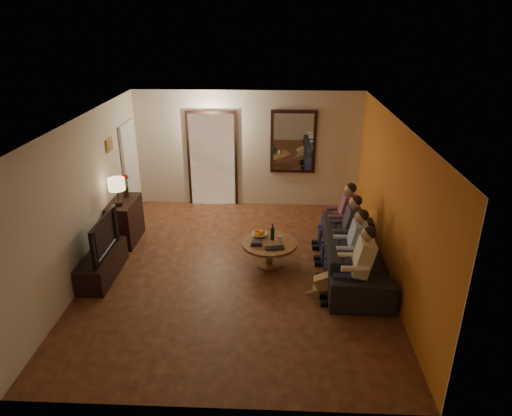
{
  "coord_description": "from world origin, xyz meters",
  "views": [
    {
      "loc": [
        0.61,
        -6.81,
        4.11
      ],
      "look_at": [
        0.3,
        0.3,
        1.05
      ],
      "focal_mm": 32.0,
      "sensor_mm": 36.0,
      "label": 1
    }
  ],
  "objects_px": {
    "dresser": "(125,221)",
    "coffee_table": "(269,254)",
    "table_lamp": "(117,192)",
    "person_c": "(347,233)",
    "dog": "(330,281)",
    "person_b": "(352,250)",
    "tv_stand": "(103,265)",
    "tv": "(98,236)",
    "person_a": "(358,269)",
    "laptop": "(275,249)",
    "wine_bottle": "(273,232)",
    "sofa": "(354,254)",
    "bowl": "(260,235)",
    "person_d": "(342,219)"
  },
  "relations": [
    {
      "from": "person_b",
      "to": "person_d",
      "type": "distance_m",
      "value": 1.2
    },
    {
      "from": "person_c",
      "to": "dog",
      "type": "height_order",
      "value": "person_c"
    },
    {
      "from": "dresser",
      "to": "dog",
      "type": "xyz_separation_m",
      "value": [
        3.74,
        -1.74,
        -0.14
      ]
    },
    {
      "from": "wine_bottle",
      "to": "person_a",
      "type": "bearing_deg",
      "value": -43.02
    },
    {
      "from": "table_lamp",
      "to": "person_c",
      "type": "height_order",
      "value": "table_lamp"
    },
    {
      "from": "person_a",
      "to": "person_c",
      "type": "relative_size",
      "value": 1.0
    },
    {
      "from": "table_lamp",
      "to": "coffee_table",
      "type": "relative_size",
      "value": 0.56
    },
    {
      "from": "table_lamp",
      "to": "wine_bottle",
      "type": "xyz_separation_m",
      "value": [
        2.84,
        -0.5,
        -0.5
      ]
    },
    {
      "from": "person_b",
      "to": "bowl",
      "type": "xyz_separation_m",
      "value": [
        -1.51,
        0.71,
        -0.12
      ]
    },
    {
      "from": "person_d",
      "to": "dog",
      "type": "height_order",
      "value": "person_d"
    },
    {
      "from": "table_lamp",
      "to": "person_b",
      "type": "height_order",
      "value": "table_lamp"
    },
    {
      "from": "dresser",
      "to": "sofa",
      "type": "distance_m",
      "value": 4.34
    },
    {
      "from": "table_lamp",
      "to": "bowl",
      "type": "relative_size",
      "value": 2.08
    },
    {
      "from": "coffee_table",
      "to": "bowl",
      "type": "relative_size",
      "value": 3.72
    },
    {
      "from": "person_b",
      "to": "dog",
      "type": "bearing_deg",
      "value": -131.42
    },
    {
      "from": "person_a",
      "to": "person_d",
      "type": "xyz_separation_m",
      "value": [
        0.0,
        1.8,
        0.0
      ]
    },
    {
      "from": "coffee_table",
      "to": "bowl",
      "type": "distance_m",
      "value": 0.38
    },
    {
      "from": "dog",
      "to": "coffee_table",
      "type": "distance_m",
      "value": 1.33
    },
    {
      "from": "sofa",
      "to": "wine_bottle",
      "type": "distance_m",
      "value": 1.43
    },
    {
      "from": "coffee_table",
      "to": "wine_bottle",
      "type": "relative_size",
      "value": 3.11
    },
    {
      "from": "dresser",
      "to": "coffee_table",
      "type": "relative_size",
      "value": 0.97
    },
    {
      "from": "tv_stand",
      "to": "sofa",
      "type": "bearing_deg",
      "value": 4.06
    },
    {
      "from": "person_a",
      "to": "person_b",
      "type": "distance_m",
      "value": 0.6
    },
    {
      "from": "dresser",
      "to": "person_d",
      "type": "xyz_separation_m",
      "value": [
        4.12,
        -0.12,
        0.18
      ]
    },
    {
      "from": "tv_stand",
      "to": "laptop",
      "type": "relative_size",
      "value": 3.98
    },
    {
      "from": "wine_bottle",
      "to": "dresser",
      "type": "bearing_deg",
      "value": 165.74
    },
    {
      "from": "dresser",
      "to": "table_lamp",
      "type": "distance_m",
      "value": 0.72
    },
    {
      "from": "dog",
      "to": "wine_bottle",
      "type": "xyz_separation_m",
      "value": [
        -0.9,
        1.02,
        0.32
      ]
    },
    {
      "from": "sofa",
      "to": "person_c",
      "type": "relative_size",
      "value": 2.07
    },
    {
      "from": "bowl",
      "to": "wine_bottle",
      "type": "height_order",
      "value": "wine_bottle"
    },
    {
      "from": "dresser",
      "to": "wine_bottle",
      "type": "relative_size",
      "value": 3.03
    },
    {
      "from": "person_a",
      "to": "wine_bottle",
      "type": "xyz_separation_m",
      "value": [
        -1.28,
        1.19,
        0.01
      ]
    },
    {
      "from": "person_c",
      "to": "person_d",
      "type": "height_order",
      "value": "same"
    },
    {
      "from": "person_b",
      "to": "wine_bottle",
      "type": "bearing_deg",
      "value": 155.09
    },
    {
      "from": "table_lamp",
      "to": "sofa",
      "type": "bearing_deg",
      "value": -10.68
    },
    {
      "from": "coffee_table",
      "to": "bowl",
      "type": "height_order",
      "value": "bowl"
    },
    {
      "from": "tv_stand",
      "to": "coffee_table",
      "type": "height_order",
      "value": "coffee_table"
    },
    {
      "from": "coffee_table",
      "to": "laptop",
      "type": "bearing_deg",
      "value": -70.35
    },
    {
      "from": "person_b",
      "to": "coffee_table",
      "type": "height_order",
      "value": "person_b"
    },
    {
      "from": "sofa",
      "to": "bowl",
      "type": "height_order",
      "value": "sofa"
    },
    {
      "from": "person_c",
      "to": "laptop",
      "type": "height_order",
      "value": "person_c"
    },
    {
      "from": "tv_stand",
      "to": "coffee_table",
      "type": "bearing_deg",
      "value": 10.05
    },
    {
      "from": "dresser",
      "to": "person_b",
      "type": "height_order",
      "value": "person_b"
    },
    {
      "from": "person_a",
      "to": "laptop",
      "type": "relative_size",
      "value": 3.65
    },
    {
      "from": "table_lamp",
      "to": "dog",
      "type": "bearing_deg",
      "value": -22.17
    },
    {
      "from": "tv_stand",
      "to": "tv",
      "type": "bearing_deg",
      "value": -90.0
    },
    {
      "from": "dresser",
      "to": "person_c",
      "type": "bearing_deg",
      "value": -9.86
    },
    {
      "from": "person_b",
      "to": "person_a",
      "type": "bearing_deg",
      "value": -90.0
    },
    {
      "from": "sofa",
      "to": "person_c",
      "type": "bearing_deg",
      "value": 20.24
    },
    {
      "from": "laptop",
      "to": "person_b",
      "type": "bearing_deg",
      "value": -20.58
    }
  ]
}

